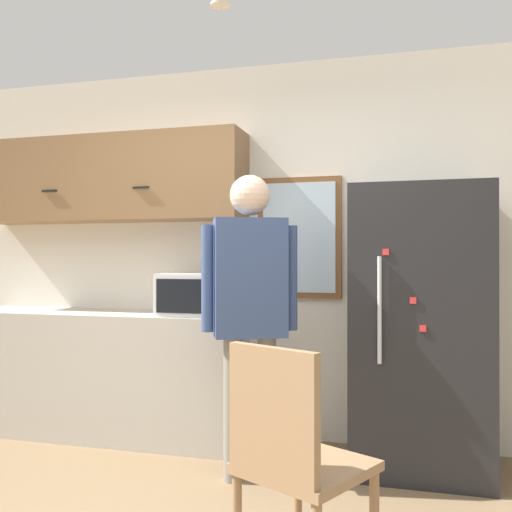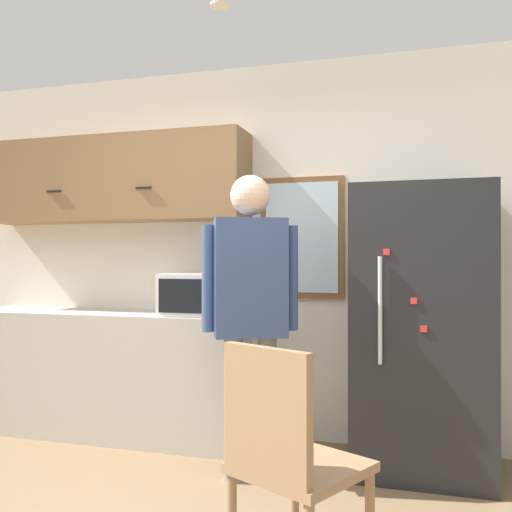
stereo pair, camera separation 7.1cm
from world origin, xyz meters
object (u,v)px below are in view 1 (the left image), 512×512
(refrigerator, at_px, (420,328))
(person, at_px, (250,293))
(microwave, at_px, (196,294))
(chair, at_px, (292,453))

(refrigerator, bearing_deg, person, -155.37)
(microwave, height_order, refrigerator, refrigerator)
(person, distance_m, chair, 1.25)
(refrigerator, bearing_deg, chair, -108.79)
(microwave, bearing_deg, person, -42.56)
(person, bearing_deg, chair, -89.51)
(refrigerator, distance_m, chair, 1.58)
(microwave, relative_size, person, 0.27)
(person, xyz_separation_m, refrigerator, (0.96, 0.44, -0.23))
(microwave, xyz_separation_m, person, (0.52, -0.48, 0.05))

